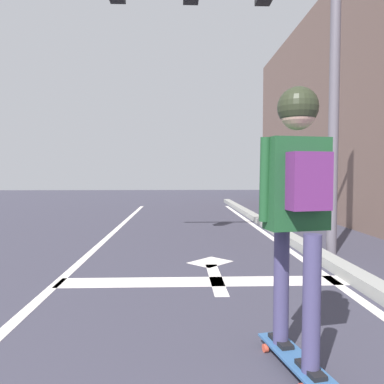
{
  "coord_description": "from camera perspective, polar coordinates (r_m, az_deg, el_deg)",
  "views": [
    {
      "loc": [
        1.01,
        1.31,
        1.32
      ],
      "look_at": [
        1.19,
        6.64,
        1.05
      ],
      "focal_mm": 34.99,
      "sensor_mm": 36.0,
      "label": 1
    }
  ],
  "objects": [
    {
      "name": "skater",
      "position": [
        2.53,
        15.84,
        1.09
      ],
      "size": [
        0.48,
        0.65,
        1.79
      ],
      "color": "#413C65",
      "rests_on": "skateboard"
    },
    {
      "name": "stop_bar",
      "position": [
        4.66,
        1.63,
        -13.47
      ],
      "size": [
        3.49,
        0.4,
        0.01
      ],
      "primitive_type": "cube",
      "color": "silver",
      "rests_on": "ground"
    },
    {
      "name": "skateboard",
      "position": [
        2.84,
        15.32,
        -23.28
      ],
      "size": [
        0.34,
        0.8,
        0.09
      ],
      "color": "#325B8E",
      "rests_on": "ground"
    },
    {
      "name": "curb_strip",
      "position": [
        5.3,
        22.15,
        -10.91
      ],
      "size": [
        0.24,
        24.0,
        0.14
      ],
      "primitive_type": "cube",
      "color": "#969793",
      "rests_on": "ground"
    },
    {
      "name": "lane_line_curbside",
      "position": [
        5.22,
        19.58,
        -11.83
      ],
      "size": [
        0.12,
        20.0,
        0.01
      ],
      "primitive_type": "cube",
      "color": "silver",
      "rests_on": "ground"
    },
    {
      "name": "lane_arrow_stem",
      "position": [
        4.8,
        3.66,
        -12.98
      ],
      "size": [
        0.16,
        1.4,
        0.01
      ],
      "primitive_type": "cube",
      "color": "silver",
      "rests_on": "ground"
    },
    {
      "name": "lane_arrow_head",
      "position": [
        5.62,
        2.79,
        -10.61
      ],
      "size": [
        0.71,
        0.71,
        0.01
      ],
      "primitive_type": "cube",
      "rotation": [
        0.0,
        0.0,
        0.79
      ],
      "color": "silver",
      "rests_on": "ground"
    },
    {
      "name": "traffic_signal_mast",
      "position": [
        6.49,
        8.44,
        24.0
      ],
      "size": [
        4.67,
        0.34,
        4.87
      ],
      "color": "#605B65",
      "rests_on": "ground"
    },
    {
      "name": "lane_line_center",
      "position": [
        5.09,
        -19.03,
        -12.21
      ],
      "size": [
        0.12,
        20.0,
        0.01
      ],
      "primitive_type": "cube",
      "color": "silver",
      "rests_on": "ground"
    }
  ]
}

